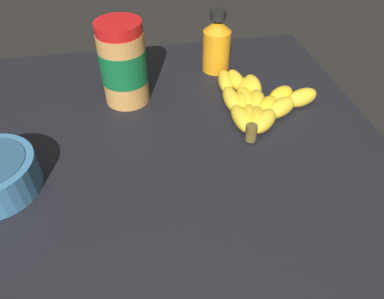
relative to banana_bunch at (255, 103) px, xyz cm
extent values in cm
cube|color=black|center=(-9.93, 18.75, -3.52)|extent=(79.37, 76.94, 3.94)
ellipsoid|color=yellow|center=(-5.66, 0.29, 0.12)|extent=(7.17, 7.41, 3.34)
ellipsoid|color=yellow|center=(-2.36, -4.17, 0.12)|extent=(6.43, 7.71, 3.34)
ellipsoid|color=yellow|center=(-0.02, -9.22, 0.12)|extent=(5.43, 7.69, 3.34)
ellipsoid|color=yellow|center=(-5.27, 1.31, 0.09)|extent=(6.87, 6.07, 3.28)
ellipsoid|color=yellow|center=(-1.55, -1.76, 0.09)|extent=(6.58, 6.64, 3.28)
ellipsoid|color=yellow|center=(1.41, -5.57, 0.09)|extent=(5.97, 6.89, 3.28)
ellipsoid|color=yellow|center=(-4.75, 1.52, 0.03)|extent=(7.60, 5.96, 3.16)
ellipsoid|color=yellow|center=(0.38, -0.47, 0.03)|extent=(7.51, 4.88, 3.16)
ellipsoid|color=yellow|center=(5.81, -1.38, 0.03)|extent=(7.11, 3.60, 3.16)
ellipsoid|color=yellow|center=(-4.05, 2.38, -0.10)|extent=(8.28, 4.64, 2.89)
ellipsoid|color=yellow|center=(2.11, 1.37, -0.10)|extent=(8.05, 3.58, 2.89)
ellipsoid|color=yellow|center=(8.35, 1.26, -0.10)|extent=(7.97, 3.31, 2.89)
ellipsoid|color=yellow|center=(-4.39, 3.21, -0.10)|extent=(6.84, 3.30, 2.90)
ellipsoid|color=yellow|center=(0.84, 2.31, -0.10)|extent=(7.21, 4.63, 2.90)
ellipsoid|color=yellow|center=(5.75, 0.30, -0.10)|extent=(7.25, 5.74, 2.90)
ellipsoid|color=yellow|center=(-3.95, 3.83, -0.10)|extent=(8.00, 3.50, 2.89)
ellipsoid|color=yellow|center=(2.27, 4.01, -0.10)|extent=(7.86, 3.07, 2.89)
ellipsoid|color=yellow|center=(8.48, 3.54, -0.10)|extent=(8.10, 3.85, 2.89)
cylinder|color=brown|center=(-8.55, 3.47, 0.25)|extent=(2.00, 2.00, 3.00)
cylinder|color=#BF8442|center=(8.02, 23.40, 5.29)|extent=(8.49, 8.49, 13.66)
cylinder|color=#0F592D|center=(8.02, 23.40, 5.97)|extent=(8.66, 8.66, 6.15)
cylinder|color=#B71414|center=(8.02, 23.40, 13.12)|extent=(8.32, 8.32, 2.01)
cylinder|color=orange|center=(16.21, 3.75, 2.85)|extent=(5.88, 5.88, 8.80)
cone|color=orange|center=(16.21, 3.75, 8.49)|extent=(5.88, 5.88, 2.47)
cylinder|color=black|center=(16.21, 3.75, 10.67)|extent=(3.24, 3.24, 1.89)
camera|label=1|loc=(-53.12, 21.90, 39.34)|focal=33.95mm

